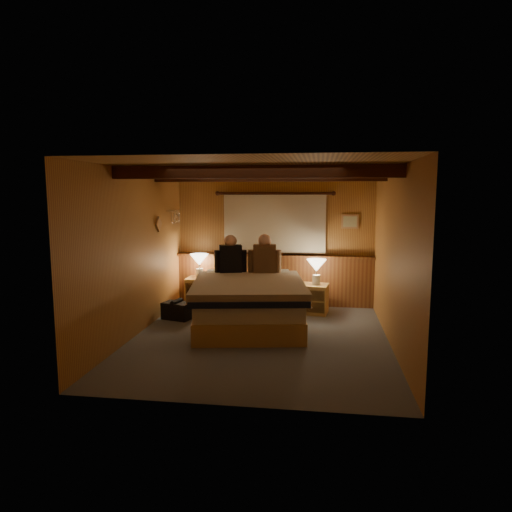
% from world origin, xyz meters
% --- Properties ---
extents(floor, '(4.20, 4.20, 0.00)m').
position_xyz_m(floor, '(0.00, 0.00, 0.00)').
color(floor, '#515660').
rests_on(floor, ground).
extents(ceiling, '(4.20, 4.20, 0.00)m').
position_xyz_m(ceiling, '(0.00, 0.00, 2.40)').
color(ceiling, tan).
rests_on(ceiling, wall_back).
extents(wall_back, '(3.60, 0.00, 3.60)m').
position_xyz_m(wall_back, '(0.00, 2.10, 1.20)').
color(wall_back, '#BF8F44').
rests_on(wall_back, floor).
extents(wall_left, '(0.00, 4.20, 4.20)m').
position_xyz_m(wall_left, '(-1.80, 0.00, 1.20)').
color(wall_left, '#BF8F44').
rests_on(wall_left, floor).
extents(wall_right, '(0.00, 4.20, 4.20)m').
position_xyz_m(wall_right, '(1.80, 0.00, 1.20)').
color(wall_right, '#BF8F44').
rests_on(wall_right, floor).
extents(wall_front, '(3.60, 0.00, 3.60)m').
position_xyz_m(wall_front, '(0.00, -2.10, 1.20)').
color(wall_front, '#BF8F44').
rests_on(wall_front, floor).
extents(wainscot, '(3.60, 0.23, 0.94)m').
position_xyz_m(wainscot, '(0.00, 2.04, 0.49)').
color(wainscot, brown).
rests_on(wainscot, wall_back).
extents(curtain_window, '(2.18, 0.09, 1.11)m').
position_xyz_m(curtain_window, '(0.00, 2.03, 1.52)').
color(curtain_window, '#421E10').
rests_on(curtain_window, wall_back).
extents(ceiling_beams, '(3.60, 1.65, 0.16)m').
position_xyz_m(ceiling_beams, '(0.00, 0.15, 2.31)').
color(ceiling_beams, '#421E10').
rests_on(ceiling_beams, ceiling).
extents(coat_rail, '(0.05, 0.55, 0.24)m').
position_xyz_m(coat_rail, '(-1.72, 1.58, 1.67)').
color(coat_rail, silver).
rests_on(coat_rail, wall_left).
extents(framed_print, '(0.30, 0.04, 0.25)m').
position_xyz_m(framed_print, '(1.35, 2.08, 1.55)').
color(framed_print, tan).
rests_on(framed_print, wall_back).
extents(bed, '(1.94, 2.36, 0.73)m').
position_xyz_m(bed, '(-0.25, 0.60, 0.38)').
color(bed, '#B4834C').
rests_on(bed, floor).
extents(nightstand_left, '(0.47, 0.43, 0.52)m').
position_xyz_m(nightstand_left, '(-1.34, 1.76, 0.26)').
color(nightstand_left, '#B4834C').
rests_on(nightstand_left, floor).
extents(nightstand_right, '(0.52, 0.48, 0.50)m').
position_xyz_m(nightstand_right, '(0.74, 1.50, 0.25)').
color(nightstand_right, '#B4834C').
rests_on(nightstand_right, floor).
extents(lamp_left, '(0.34, 0.34, 0.44)m').
position_xyz_m(lamp_left, '(-1.35, 1.78, 0.82)').
color(lamp_left, white).
rests_on(lamp_left, nightstand_left).
extents(lamp_right, '(0.33, 0.33, 0.43)m').
position_xyz_m(lamp_right, '(0.77, 1.50, 0.81)').
color(lamp_right, white).
rests_on(lamp_right, nightstand_right).
extents(person_left, '(0.53, 0.31, 0.66)m').
position_xyz_m(person_left, '(-0.67, 1.27, 0.99)').
color(person_left, black).
rests_on(person_left, bed).
extents(person_right, '(0.56, 0.25, 0.68)m').
position_xyz_m(person_right, '(-0.09, 1.32, 0.99)').
color(person_right, '#523620').
rests_on(person_right, bed).
extents(duffel_bag, '(0.51, 0.39, 0.33)m').
position_xyz_m(duffel_bag, '(-1.48, 0.82, 0.14)').
color(duffel_bag, black).
rests_on(duffel_bag, floor).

